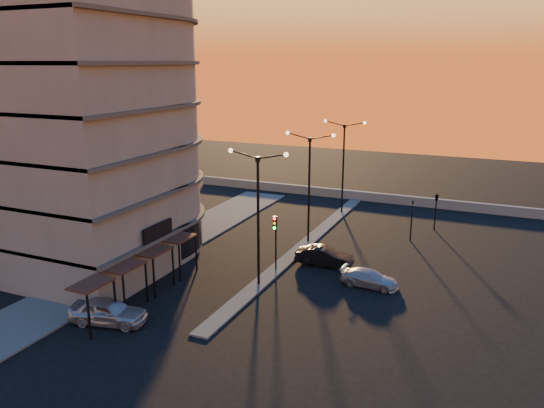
% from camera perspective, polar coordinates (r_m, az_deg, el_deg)
% --- Properties ---
extents(ground, '(120.00, 120.00, 0.00)m').
position_cam_1_polar(ground, '(37.41, -1.44, -8.72)').
color(ground, black).
rests_on(ground, ground).
extents(sidewalk_west, '(5.00, 40.00, 0.12)m').
position_cam_1_polar(sidewalk_west, '(45.61, -11.30, -4.47)').
color(sidewalk_west, '#535351').
rests_on(sidewalk_west, ground).
extents(median, '(1.20, 36.00, 0.12)m').
position_cam_1_polar(median, '(46.00, 3.90, -4.04)').
color(median, '#535351').
rests_on(median, ground).
extents(parapet, '(44.00, 0.50, 1.00)m').
position_cam_1_polar(parapet, '(60.11, 10.97, 0.73)').
color(parapet, slate).
rests_on(parapet, ground).
extents(building, '(14.35, 17.08, 25.00)m').
position_cam_1_polar(building, '(42.34, -19.20, 9.95)').
color(building, slate).
rests_on(building, ground).
extents(streetlamp_near, '(4.32, 0.32, 9.51)m').
position_cam_1_polar(streetlamp_near, '(35.53, -1.50, -0.43)').
color(streetlamp_near, black).
rests_on(streetlamp_near, ground).
extents(streetlamp_mid, '(4.32, 0.32, 9.51)m').
position_cam_1_polar(streetlamp_mid, '(44.50, 4.03, 2.71)').
color(streetlamp_mid, black).
rests_on(streetlamp_mid, ground).
extents(streetlamp_far, '(4.32, 0.32, 9.51)m').
position_cam_1_polar(streetlamp_far, '(53.84, 7.69, 4.77)').
color(streetlamp_far, black).
rests_on(streetlamp_far, ground).
extents(traffic_light_main, '(0.28, 0.44, 4.25)m').
position_cam_1_polar(traffic_light_main, '(38.81, 0.34, -3.25)').
color(traffic_light_main, black).
rests_on(traffic_light_main, ground).
extents(signal_east_a, '(0.13, 0.16, 3.60)m').
position_cam_1_polar(signal_east_a, '(47.27, 14.78, -1.61)').
color(signal_east_a, black).
rests_on(signal_east_a, ground).
extents(signal_east_b, '(0.42, 1.99, 3.60)m').
position_cam_1_polar(signal_east_b, '(50.62, 17.30, 0.67)').
color(signal_east_b, black).
rests_on(signal_east_b, ground).
extents(car_hatchback, '(4.88, 2.80, 1.56)m').
position_cam_1_polar(car_hatchback, '(33.45, -17.22, -10.97)').
color(car_hatchback, '#ABADB3').
rests_on(car_hatchback, ground).
extents(car_sedan, '(4.44, 1.73, 1.44)m').
position_cam_1_polar(car_sedan, '(40.81, 5.65, -5.62)').
color(car_sedan, black).
rests_on(car_sedan, ground).
extents(car_wagon, '(4.12, 1.87, 1.17)m').
position_cam_1_polar(car_wagon, '(37.62, 10.46, -7.86)').
color(car_wagon, '#AAADB2').
rests_on(car_wagon, ground).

